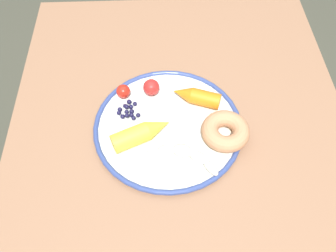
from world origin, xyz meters
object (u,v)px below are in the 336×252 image
Objects in this scene: tomato_near at (151,87)px; tomato_mid at (123,91)px; blueberry_pile at (128,111)px; banana at (182,155)px; carrot_orange at (196,96)px; carrot_yellow at (142,133)px; plate at (168,127)px; dining_table at (179,154)px; donut at (225,131)px.

tomato_mid is (0.01, -0.07, -0.00)m from tomato_near.
tomato_mid reaches higher than blueberry_pile.
carrot_orange is at bearing 164.57° from banana.
carrot_yellow is (-0.05, -0.09, 0.01)m from banana.
carrot_yellow is 4.19× the size of tomato_mid.
tomato_near is (-0.06, 0.06, 0.01)m from blueberry_pile.
carrot_yellow is at bearing -51.93° from carrot_orange.
banana is (0.08, 0.03, 0.02)m from plate.
blueberry_pile is at bearing -43.64° from tomato_near.
banana reaches higher than plate.
carrot_yellow is at bearing -61.94° from plate.
tomato_near reaches higher than dining_table.
blueberry_pile is at bearing -109.07° from donut.
carrot_orange is at bearing 151.23° from dining_table.
carrot_orange is 0.16m from blueberry_pile.
blueberry_pile is (-0.13, -0.12, -0.01)m from banana.
tomato_near is at bearing -129.46° from donut.
blueberry_pile is (0.03, -0.16, -0.01)m from carrot_orange.
carrot_yellow is 3.52× the size of tomato_near.
tomato_mid is (-0.10, -0.13, 0.14)m from dining_table.
banana is at bearing 18.87° from tomato_near.
carrot_yellow is 0.13m from tomato_near.
plate is 0.07m from carrot_yellow.
tomato_near reaches higher than carrot_orange.
carrot_yellow is (0.02, -0.09, 0.14)m from dining_table.
dining_table is 9.14× the size of donut.
carrot_yellow reaches higher than blueberry_pile.
plate is 2.84× the size of carrot_orange.
banana is at bearing 36.31° from tomato_mid.
carrot_orange is 3.01× the size of tomato_near.
carrot_orange reaches higher than plate.
tomato_mid is (-0.09, -0.10, 0.02)m from plate.
dining_table is 0.16m from carrot_orange.
banana is at bearing -15.43° from carrot_orange.
blueberry_pile is 1.48× the size of tomato_near.
tomato_near is at bearing -160.33° from plate.
tomato_near is at bearing 95.89° from tomato_mid.
tomato_mid is (-0.18, -0.13, 0.00)m from banana.
donut is (0.03, 0.13, 0.02)m from plate.
dining_table is at bearing 179.50° from banana.
carrot_yellow reaches higher than dining_table.
donut is 2.68× the size of tomato_near.
banana is 0.11m from donut.
plate is 0.09m from banana.
plate is at bearing 64.91° from blueberry_pile.
donut is (0.00, 0.19, -0.00)m from carrot_yellow.
carrot_yellow reaches higher than banana.
tomato_near is at bearing -149.28° from dining_table.
dining_table is at bearing -28.77° from carrot_orange.
tomato_near is at bearing 136.36° from blueberry_pile.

